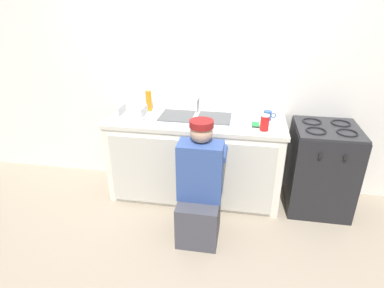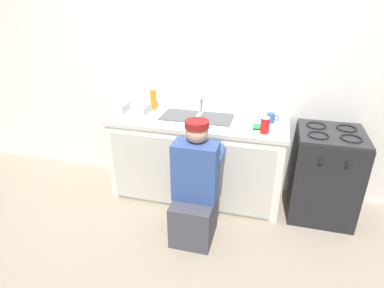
% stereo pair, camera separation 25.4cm
% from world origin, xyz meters
% --- Properties ---
extents(ground_plane, '(12.00, 12.00, 0.00)m').
position_xyz_m(ground_plane, '(0.00, 0.00, 0.00)').
color(ground_plane, gray).
extents(back_wall, '(6.00, 0.10, 2.50)m').
position_xyz_m(back_wall, '(0.00, 0.65, 1.25)').
color(back_wall, silver).
rests_on(back_wall, ground_plane).
extents(counter_cabinet, '(1.76, 0.62, 0.84)m').
position_xyz_m(counter_cabinet, '(0.00, 0.29, 0.42)').
color(counter_cabinet, silver).
rests_on(counter_cabinet, ground_plane).
extents(countertop, '(1.80, 0.62, 0.04)m').
position_xyz_m(countertop, '(0.00, 0.30, 0.86)').
color(countertop, beige).
rests_on(countertop, counter_cabinet).
extents(sink_double_basin, '(0.80, 0.44, 0.19)m').
position_xyz_m(sink_double_basin, '(0.00, 0.30, 0.90)').
color(sink_double_basin, silver).
rests_on(sink_double_basin, countertop).
extents(stove_range, '(0.60, 0.62, 0.90)m').
position_xyz_m(stove_range, '(1.28, 0.30, 0.45)').
color(stove_range, black).
rests_on(stove_range, ground_plane).
extents(plumber_person, '(0.42, 0.61, 1.10)m').
position_xyz_m(plumber_person, '(0.15, -0.35, 0.46)').
color(plumber_person, '#3F3F47').
rests_on(plumber_person, ground_plane).
extents(soda_cup_red, '(0.08, 0.08, 0.15)m').
position_xyz_m(soda_cup_red, '(0.67, 0.14, 0.95)').
color(soda_cup_red, red).
rests_on(soda_cup_red, countertop).
extents(cell_phone, '(0.07, 0.14, 0.01)m').
position_xyz_m(cell_phone, '(0.60, 0.26, 0.88)').
color(cell_phone, black).
rests_on(cell_phone, countertop).
extents(soap_bottle_orange, '(0.06, 0.06, 0.25)m').
position_xyz_m(soap_bottle_orange, '(-0.54, 0.50, 0.99)').
color(soap_bottle_orange, orange).
rests_on(soap_bottle_orange, countertop).
extents(dish_rack_tray, '(0.28, 0.22, 0.11)m').
position_xyz_m(dish_rack_tray, '(-0.65, 0.29, 0.90)').
color(dish_rack_tray, '#B2B7BC').
rests_on(dish_rack_tray, countertop).
extents(coffee_mug, '(0.13, 0.08, 0.09)m').
position_xyz_m(coffee_mug, '(0.72, 0.42, 0.93)').
color(coffee_mug, '#335699').
rests_on(coffee_mug, countertop).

